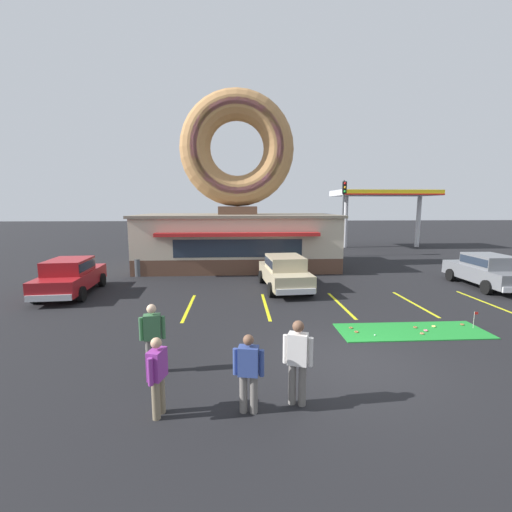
{
  "coord_description": "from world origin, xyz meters",
  "views": [
    {
      "loc": [
        -2.92,
        -7.97,
        3.93
      ],
      "look_at": [
        -2.17,
        5.0,
        2.0
      ],
      "focal_mm": 24.0,
      "sensor_mm": 36.0,
      "label": 1
    }
  ],
  "objects_px": {
    "putting_flag_pin": "(475,316)",
    "pedestrian_clipboard_woman": "(248,370)",
    "traffic_light_pole": "(343,208)",
    "car_champagne": "(285,271)",
    "car_red": "(70,275)",
    "pedestrian_blue_sweater_man": "(158,374)",
    "car_grey": "(487,269)",
    "pedestrian_hooded_kid": "(298,358)",
    "trash_bin": "(139,267)",
    "pedestrian_leather_jacket_man": "(153,335)",
    "golf_ball": "(375,335)"
  },
  "relations": [
    {
      "from": "putting_flag_pin",
      "to": "car_red",
      "type": "distance_m",
      "value": 15.82
    },
    {
      "from": "putting_flag_pin",
      "to": "traffic_light_pole",
      "type": "bearing_deg",
      "value": 87.91
    },
    {
      "from": "pedestrian_blue_sweater_man",
      "to": "trash_bin",
      "type": "height_order",
      "value": "pedestrian_blue_sweater_man"
    },
    {
      "from": "car_champagne",
      "to": "golf_ball",
      "type": "bearing_deg",
      "value": -72.62
    },
    {
      "from": "putting_flag_pin",
      "to": "pedestrian_clipboard_woman",
      "type": "distance_m",
      "value": 8.41
    },
    {
      "from": "car_champagne",
      "to": "car_red",
      "type": "relative_size",
      "value": 1.0
    },
    {
      "from": "traffic_light_pole",
      "to": "trash_bin",
      "type": "bearing_deg",
      "value": -154.03
    },
    {
      "from": "pedestrian_blue_sweater_man",
      "to": "traffic_light_pole",
      "type": "distance_m",
      "value": 22.22
    },
    {
      "from": "golf_ball",
      "to": "car_grey",
      "type": "height_order",
      "value": "car_grey"
    },
    {
      "from": "traffic_light_pole",
      "to": "putting_flag_pin",
      "type": "bearing_deg",
      "value": -92.09
    },
    {
      "from": "car_red",
      "to": "pedestrian_clipboard_woman",
      "type": "relative_size",
      "value": 3.01
    },
    {
      "from": "pedestrian_hooded_kid",
      "to": "pedestrian_clipboard_woman",
      "type": "bearing_deg",
      "value": -167.9
    },
    {
      "from": "putting_flag_pin",
      "to": "trash_bin",
      "type": "relative_size",
      "value": 0.56
    },
    {
      "from": "car_red",
      "to": "traffic_light_pole",
      "type": "bearing_deg",
      "value": 34.31
    },
    {
      "from": "pedestrian_hooded_kid",
      "to": "traffic_light_pole",
      "type": "height_order",
      "value": "traffic_light_pole"
    },
    {
      "from": "pedestrian_blue_sweater_man",
      "to": "trash_bin",
      "type": "bearing_deg",
      "value": 106.92
    },
    {
      "from": "pedestrian_clipboard_woman",
      "to": "trash_bin",
      "type": "xyz_separation_m",
      "value": [
        -5.69,
        13.16,
        -0.35
      ]
    },
    {
      "from": "putting_flag_pin",
      "to": "car_champagne",
      "type": "xyz_separation_m",
      "value": [
        -5.33,
        5.63,
        0.43
      ]
    },
    {
      "from": "pedestrian_leather_jacket_man",
      "to": "pedestrian_clipboard_woman",
      "type": "distance_m",
      "value": 2.8
    },
    {
      "from": "putting_flag_pin",
      "to": "trash_bin",
      "type": "height_order",
      "value": "trash_bin"
    },
    {
      "from": "putting_flag_pin",
      "to": "pedestrian_blue_sweater_man",
      "type": "bearing_deg",
      "value": -156.06
    },
    {
      "from": "traffic_light_pole",
      "to": "car_champagne",
      "type": "bearing_deg",
      "value": -120.17
    },
    {
      "from": "car_grey",
      "to": "traffic_light_pole",
      "type": "relative_size",
      "value": 0.79
    },
    {
      "from": "putting_flag_pin",
      "to": "pedestrian_leather_jacket_man",
      "type": "relative_size",
      "value": 0.33
    },
    {
      "from": "putting_flag_pin",
      "to": "traffic_light_pole",
      "type": "distance_m",
      "value": 16.14
    },
    {
      "from": "car_champagne",
      "to": "traffic_light_pole",
      "type": "xyz_separation_m",
      "value": [
        5.91,
        10.16,
        2.84
      ]
    },
    {
      "from": "golf_ball",
      "to": "car_grey",
      "type": "xyz_separation_m",
      "value": [
        7.88,
        5.86,
        0.82
      ]
    },
    {
      "from": "pedestrian_clipboard_woman",
      "to": "traffic_light_pole",
      "type": "distance_m",
      "value": 21.54
    },
    {
      "from": "car_red",
      "to": "pedestrian_hooded_kid",
      "type": "relative_size",
      "value": 2.7
    },
    {
      "from": "car_grey",
      "to": "pedestrian_clipboard_woman",
      "type": "height_order",
      "value": "car_grey"
    },
    {
      "from": "golf_ball",
      "to": "trash_bin",
      "type": "distance_m",
      "value": 13.6
    },
    {
      "from": "putting_flag_pin",
      "to": "trash_bin",
      "type": "bearing_deg",
      "value": 145.03
    },
    {
      "from": "golf_ball",
      "to": "putting_flag_pin",
      "type": "height_order",
      "value": "putting_flag_pin"
    },
    {
      "from": "pedestrian_blue_sweater_man",
      "to": "trash_bin",
      "type": "distance_m",
      "value": 13.77
    },
    {
      "from": "pedestrian_blue_sweater_man",
      "to": "trash_bin",
      "type": "relative_size",
      "value": 1.58
    },
    {
      "from": "traffic_light_pole",
      "to": "car_grey",
      "type": "bearing_deg",
      "value": -69.52
    },
    {
      "from": "car_red",
      "to": "pedestrian_blue_sweater_man",
      "type": "height_order",
      "value": "car_red"
    },
    {
      "from": "golf_ball",
      "to": "pedestrian_blue_sweater_man",
      "type": "xyz_separation_m",
      "value": [
        -5.63,
        -3.59,
        0.79
      ]
    },
    {
      "from": "car_red",
      "to": "pedestrian_clipboard_woman",
      "type": "height_order",
      "value": "car_red"
    },
    {
      "from": "putting_flag_pin",
      "to": "pedestrian_blue_sweater_man",
      "type": "height_order",
      "value": "pedestrian_blue_sweater_man"
    },
    {
      "from": "pedestrian_clipboard_woman",
      "to": "trash_bin",
      "type": "height_order",
      "value": "pedestrian_clipboard_woman"
    },
    {
      "from": "car_champagne",
      "to": "pedestrian_leather_jacket_man",
      "type": "xyz_separation_m",
      "value": [
        -4.24,
        -7.91,
        0.05
      ]
    },
    {
      "from": "car_champagne",
      "to": "pedestrian_hooded_kid",
      "type": "relative_size",
      "value": 2.7
    },
    {
      "from": "car_champagne",
      "to": "pedestrian_clipboard_woman",
      "type": "relative_size",
      "value": 3.01
    },
    {
      "from": "pedestrian_leather_jacket_man",
      "to": "traffic_light_pole",
      "type": "bearing_deg",
      "value": 60.69
    },
    {
      "from": "golf_ball",
      "to": "putting_flag_pin",
      "type": "relative_size",
      "value": 0.08
    },
    {
      "from": "pedestrian_hooded_kid",
      "to": "pedestrian_clipboard_woman",
      "type": "xyz_separation_m",
      "value": [
        -0.97,
        -0.21,
        -0.11
      ]
    },
    {
      "from": "putting_flag_pin",
      "to": "pedestrian_clipboard_woman",
      "type": "xyz_separation_m",
      "value": [
        -7.38,
        -4.01,
        0.41
      ]
    },
    {
      "from": "golf_ball",
      "to": "car_grey",
      "type": "relative_size",
      "value": 0.01
    },
    {
      "from": "trash_bin",
      "to": "car_red",
      "type": "bearing_deg",
      "value": -115.31
    }
  ]
}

